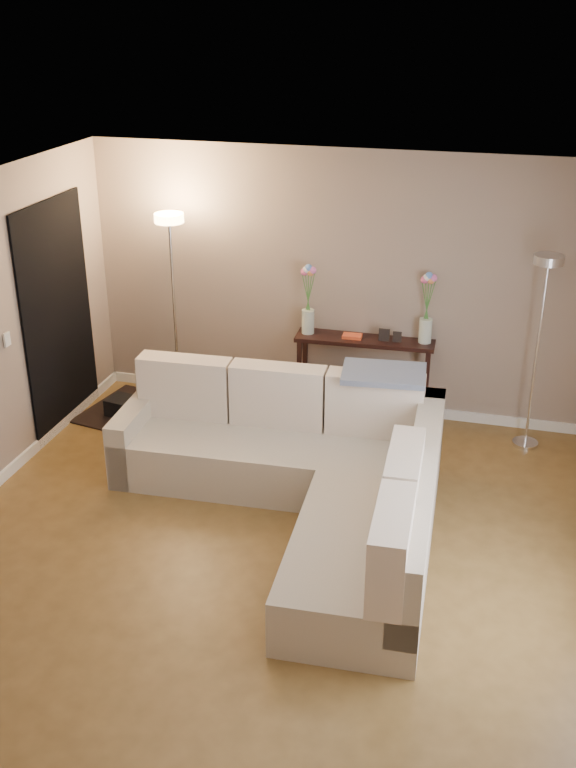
% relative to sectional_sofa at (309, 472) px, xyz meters
% --- Properties ---
extents(floor, '(5.00, 5.50, 0.01)m').
position_rel_sectional_sofa_xyz_m(floor, '(-0.19, -0.77, -0.36)').
color(floor, brown).
rests_on(floor, ground).
extents(ceiling, '(5.00, 5.50, 0.01)m').
position_rel_sectional_sofa_xyz_m(ceiling, '(-0.19, -0.77, 2.25)').
color(ceiling, white).
rests_on(ceiling, ground).
extents(wall_back, '(5.00, 0.02, 2.60)m').
position_rel_sectional_sofa_xyz_m(wall_back, '(-0.19, 1.99, 0.94)').
color(wall_back, gray).
rests_on(wall_back, ground).
extents(wall_front, '(5.00, 0.02, 2.60)m').
position_rel_sectional_sofa_xyz_m(wall_front, '(-0.19, -3.53, 0.94)').
color(wall_front, gray).
rests_on(wall_front, ground).
extents(baseboard_back, '(5.00, 0.03, 0.10)m').
position_rel_sectional_sofa_xyz_m(baseboard_back, '(-0.19, 1.96, -0.31)').
color(baseboard_back, white).
rests_on(baseboard_back, ground).
extents(doorway, '(0.02, 1.20, 2.20)m').
position_rel_sectional_sofa_xyz_m(doorway, '(-2.67, 0.93, 0.74)').
color(doorway, black).
rests_on(doorway, ground).
extents(switch_plate, '(0.02, 0.08, 0.12)m').
position_rel_sectional_sofa_xyz_m(switch_plate, '(-2.67, 0.08, 0.84)').
color(switch_plate, white).
rests_on(switch_plate, ground).
extents(sectional_sofa, '(2.87, 2.67, 0.97)m').
position_rel_sectional_sofa_xyz_m(sectional_sofa, '(0.00, 0.00, 0.00)').
color(sectional_sofa, beige).
rests_on(sectional_sofa, floor).
extents(throw_blanket, '(0.73, 0.47, 0.09)m').
position_rel_sectional_sofa_xyz_m(throw_blanket, '(0.46, 0.70, 0.62)').
color(throw_blanket, slate).
rests_on(throw_blanket, sectional_sofa).
extents(console_table, '(1.36, 0.42, 0.83)m').
position_rel_sectional_sofa_xyz_m(console_table, '(0.02, 1.85, 0.11)').
color(console_table, black).
rests_on(console_table, floor).
extents(leaning_mirror, '(0.95, 0.09, 0.75)m').
position_rel_sectional_sofa_xyz_m(leaning_mirror, '(0.09, 2.03, 0.84)').
color(leaning_mirror, black).
rests_on(leaning_mirror, console_table).
extents(table_decor, '(0.57, 0.13, 0.13)m').
position_rel_sectional_sofa_xyz_m(table_decor, '(0.10, 1.82, 0.49)').
color(table_decor, '#F1542A').
rests_on(table_decor, console_table).
extents(flower_vase_left, '(0.16, 0.13, 0.71)m').
position_rel_sectional_sofa_xyz_m(flower_vase_left, '(-0.47, 1.83, 0.76)').
color(flower_vase_left, silver).
rests_on(flower_vase_left, console_table).
extents(flower_vase_right, '(0.16, 0.13, 0.71)m').
position_rel_sectional_sofa_xyz_m(flower_vase_right, '(0.67, 1.88, 0.76)').
color(flower_vase_right, silver).
rests_on(flower_vase_right, console_table).
extents(floor_lamp_lit, '(0.33, 0.33, 1.98)m').
position_rel_sectional_sofa_xyz_m(floor_lamp_lit, '(-1.78, 1.61, 1.04)').
color(floor_lamp_lit, silver).
rests_on(floor_lamp_lit, floor).
extents(floor_lamp_unlit, '(0.31, 0.31, 1.83)m').
position_rel_sectional_sofa_xyz_m(floor_lamp_unlit, '(1.70, 1.62, 0.94)').
color(floor_lamp_unlit, silver).
rests_on(floor_lamp_unlit, floor).
extents(charcoal_rug, '(1.45, 1.19, 0.02)m').
position_rel_sectional_sofa_xyz_m(charcoal_rug, '(-1.95, 1.26, -0.35)').
color(charcoal_rug, black).
rests_on(charcoal_rug, floor).
extents(black_bag, '(0.41, 0.32, 0.24)m').
position_rel_sectional_sofa_xyz_m(black_bag, '(-2.18, 1.20, -0.29)').
color(black_bag, black).
rests_on(black_bag, charcoal_rug).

